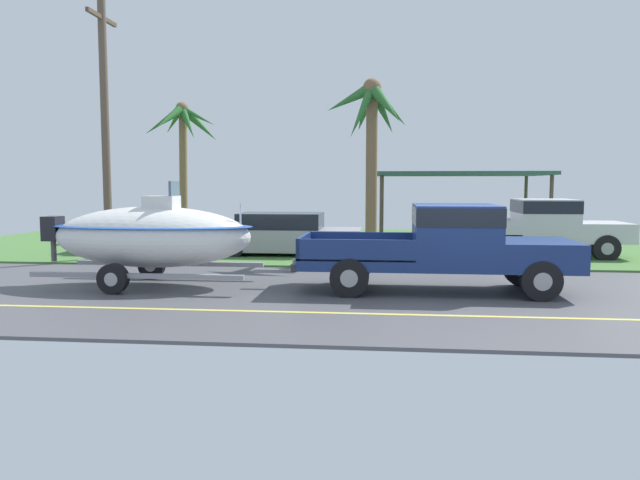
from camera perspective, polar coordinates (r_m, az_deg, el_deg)
The scene contains 10 objects.
ground at distance 21.09m, azimuth 10.22°, elevation -1.12°, with size 36.00×22.00×0.11m.
pickup_truck_towing at distance 13.35m, azimuth 12.35°, elevation -0.30°, with size 6.02×2.07×1.87m.
boat_on_trailer at distance 14.26m, azimuth -15.45°, elevation 0.34°, with size 5.79×2.37×2.37m.
parked_pickup_background at distance 20.30m, azimuth 20.14°, elevation 1.33°, with size 5.95×2.03×1.83m.
parked_sedan_near at distance 21.02m, azimuth -15.41°, elevation 0.63°, with size 4.79×1.85×1.38m.
parked_sedan_far at distance 19.57m, azimuth -3.16°, elevation 0.48°, with size 4.67×1.93×1.38m.
carport_awning at distance 25.38m, azimuth 12.88°, elevation 5.91°, with size 6.70×4.60×2.78m.
palm_tree_near_left at distance 18.34m, azimuth 4.86°, elevation 10.70°, with size 2.54×2.59×5.40m.
palm_tree_mid at distance 26.21m, azimuth -12.70°, elevation 9.67°, with size 2.96×3.56×5.68m.
utility_pole at distance 19.55m, azimuth -19.46°, elevation 10.06°, with size 0.24×1.80×7.77m.
Camera 1 is at (-1.51, -12.52, 2.32)m, focal length 34.20 mm.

